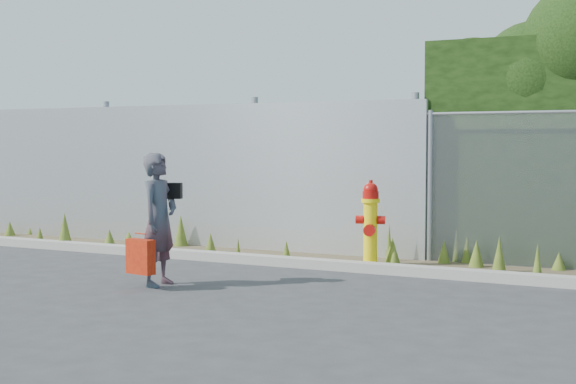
# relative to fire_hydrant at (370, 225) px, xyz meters

# --- Properties ---
(ground) EXTENTS (80.00, 80.00, 0.00)m
(ground) POSITION_rel_fire_hydrant_xyz_m (-0.50, -2.18, -0.55)
(ground) COLOR #343336
(ground) RESTS_ON ground
(curb) EXTENTS (16.00, 0.22, 0.12)m
(curb) POSITION_rel_fire_hydrant_xyz_m (-0.50, -0.38, -0.49)
(curb) COLOR #9A948B
(curb) RESTS_ON ground
(weed_strip) EXTENTS (16.00, 1.33, 0.53)m
(weed_strip) POSITION_rel_fire_hydrant_xyz_m (0.36, 0.30, -0.43)
(weed_strip) COLOR #4C3F2B
(weed_strip) RESTS_ON ground
(corrugated_fence) EXTENTS (8.50, 0.21, 2.30)m
(corrugated_fence) POSITION_rel_fire_hydrant_xyz_m (-3.75, 0.83, 0.55)
(corrugated_fence) COLOR #BABEC2
(corrugated_fence) RESTS_ON ground
(fire_hydrant) EXTENTS (0.38, 0.34, 1.13)m
(fire_hydrant) POSITION_rel_fire_hydrant_xyz_m (0.00, 0.00, 0.00)
(fire_hydrant) COLOR yellow
(fire_hydrant) RESTS_ON ground
(woman) EXTENTS (0.38, 0.56, 1.50)m
(woman) POSITION_rel_fire_hydrant_xyz_m (-1.67, -2.29, 0.20)
(woman) COLOR #115F6C
(woman) RESTS_ON ground
(red_tote_bag) EXTENTS (0.35, 0.13, 0.45)m
(red_tote_bag) POSITION_rel_fire_hydrant_xyz_m (-1.72, -2.59, -0.19)
(red_tote_bag) COLOR #9D1709
(black_shoulder_bag) EXTENTS (0.24, 0.10, 0.18)m
(black_shoulder_bag) POSITION_rel_fire_hydrant_xyz_m (-1.66, -2.07, 0.51)
(black_shoulder_bag) COLOR black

